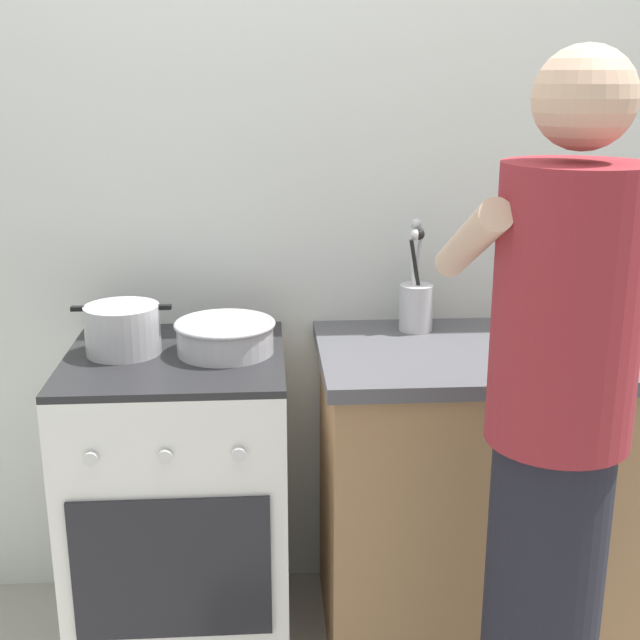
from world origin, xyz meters
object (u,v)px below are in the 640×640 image
at_px(pot, 123,329).
at_px(utensil_crock, 416,301).
at_px(mixing_bowl, 225,336).
at_px(oil_bottle, 569,311).
at_px(stove_range, 182,502).
at_px(person, 553,455).
at_px(spice_bottle, 515,331).

distance_m(pot, utensil_crock, 0.86).
distance_m(mixing_bowl, utensil_crock, 0.59).
bearing_deg(oil_bottle, pot, -179.96).
height_order(pot, mixing_bowl, pot).
bearing_deg(mixing_bowl, utensil_crock, 17.52).
height_order(stove_range, oil_bottle, oil_bottle).
bearing_deg(stove_range, mixing_bowl, 4.26).
distance_m(stove_range, person, 1.13).
bearing_deg(stove_range, oil_bottle, 1.35).
height_order(pot, utensil_crock, utensil_crock).
distance_m(utensil_crock, spice_bottle, 0.31).
height_order(utensil_crock, oil_bottle, utensil_crock).
height_order(stove_range, spice_bottle, spice_bottle).
xyz_separation_m(spice_bottle, person, (-0.09, -0.62, -0.09)).
xyz_separation_m(pot, utensil_crock, (0.84, 0.16, 0.02)).
bearing_deg(person, mixing_bowl, 139.26).
relative_size(pot, oil_bottle, 1.16).
bearing_deg(utensil_crock, pot, -169.08).
xyz_separation_m(utensil_crock, person, (0.16, -0.80, -0.13)).
distance_m(stove_range, spice_bottle, 1.08).
distance_m(stove_range, mixing_bowl, 0.52).
bearing_deg(person, stove_range, 144.66).
height_order(spice_bottle, oil_bottle, oil_bottle).
height_order(mixing_bowl, utensil_crock, utensil_crock).
distance_m(utensil_crock, oil_bottle, 0.44).
relative_size(mixing_bowl, spice_bottle, 2.94).
bearing_deg(person, pot, 147.57).
bearing_deg(oil_bottle, mixing_bowl, -179.07).
relative_size(spice_bottle, person, 0.06).
distance_m(mixing_bowl, spice_bottle, 0.81).
xyz_separation_m(stove_range, utensil_crock, (0.70, 0.19, 0.54)).
xyz_separation_m(mixing_bowl, person, (0.72, -0.62, -0.09)).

